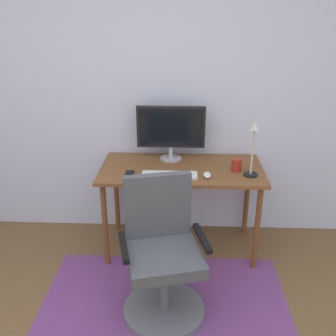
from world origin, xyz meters
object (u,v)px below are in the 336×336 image
coffee_cup (237,165)px  office_chair (162,262)px  monitor (171,129)px  cell_phone (130,174)px  desk (181,177)px  desk_lamp (253,142)px  keyboard (169,175)px  computer_mouse (207,175)px

coffee_cup → office_chair: bearing=-127.6°
monitor → office_chair: size_ratio=0.59×
cell_phone → desk: bearing=20.6°
cell_phone → desk_lamp: bearing=0.6°
monitor → office_chair: bearing=-91.3°
keyboard → computer_mouse: bearing=-1.2°
computer_mouse → office_chair: 0.77m
desk → keyboard: 0.21m
computer_mouse → coffee_cup: coffee_cup is taller
coffee_cup → office_chair: size_ratio=0.10×
desk → desk_lamp: 0.66m
keyboard → computer_mouse: size_ratio=4.13×
desk → office_chair: office_chair is taller
cell_phone → computer_mouse: bearing=-2.5°
computer_mouse → desk: bearing=138.3°
coffee_cup → monitor: bearing=156.4°
keyboard → desk_lamp: bearing=3.4°
cell_phone → office_chair: 0.77m
coffee_cup → cell_phone: size_ratio=0.72×
keyboard → cell_phone: (-0.31, 0.01, -0.00)m
office_chair → coffee_cup: bearing=38.3°
monitor → keyboard: (0.00, -0.36, -0.26)m
cell_phone → office_chair: (0.29, -0.60, -0.38)m
desk → cell_phone: (-0.41, -0.16, 0.09)m
desk_lamp → monitor: bearing=153.0°
monitor → computer_mouse: monitor is taller
desk → desk_lamp: desk_lamp is taller
computer_mouse → office_chair: size_ratio=0.11×
computer_mouse → cell_phone: size_ratio=0.74×
desk → coffee_cup: size_ratio=13.10×
desk_lamp → keyboard: bearing=-176.6°
desk_lamp → coffee_cup: bearing=137.8°
desk → computer_mouse: bearing=-41.7°
keyboard → desk: bearing=61.8°
computer_mouse → office_chair: office_chair is taller
office_chair → cell_phone: bearing=101.4°
computer_mouse → cell_phone: bearing=178.4°
monitor → keyboard: bearing=-89.6°
keyboard → coffee_cup: bearing=13.5°
computer_mouse → coffee_cup: bearing=29.0°
keyboard → cell_phone: keyboard is taller
desk → office_chair: 0.83m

